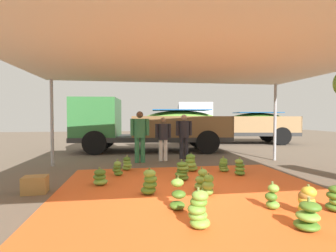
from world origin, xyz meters
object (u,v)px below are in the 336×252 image
worker_1 (163,136)px  cargo_truck_far (231,123)px  banana_bunch_1 (127,164)px  banana_bunch_11 (182,171)px  banana_bunch_14 (208,186)px  banana_bunch_8 (178,196)px  banana_bunch_2 (150,183)px  worker_0 (184,133)px  banana_bunch_9 (118,169)px  banana_bunch_10 (224,165)px  banana_bunch_13 (100,178)px  banana_bunch_7 (201,180)px  banana_bunch_15 (307,201)px  worker_2 (140,133)px  cargo_truck_main (147,124)px  banana_bunch_6 (199,210)px  banana_bunch_5 (272,198)px  banana_bunch_0 (240,168)px  crate_0 (35,185)px  banana_bunch_4 (191,163)px

worker_1 → cargo_truck_far: bearing=48.8°
banana_bunch_1 → banana_bunch_11: 1.92m
cargo_truck_far → worker_1: 7.25m
banana_bunch_14 → banana_bunch_8: bearing=-138.1°
banana_bunch_2 → worker_0: size_ratio=0.32×
banana_bunch_9 → banana_bunch_10: size_ratio=1.01×
cargo_truck_far → banana_bunch_13: bearing=-128.0°
banana_bunch_9 → worker_0: worker_0 is taller
banana_bunch_7 → banana_bunch_10: (1.13, 1.66, -0.03)m
banana_bunch_14 → banana_bunch_11: bearing=101.4°
banana_bunch_8 → banana_bunch_10: bearing=56.0°
banana_bunch_10 → banana_bunch_15: size_ratio=0.90×
worker_2 → cargo_truck_main: bearing=81.8°
banana_bunch_14 → worker_2: 4.15m
banana_bunch_6 → banana_bunch_15: 1.84m
banana_bunch_5 → cargo_truck_main: (-1.65, 7.64, 1.02)m
banana_bunch_13 → banana_bunch_14: 2.46m
banana_bunch_1 → worker_0: size_ratio=0.27×
banana_bunch_9 → banana_bunch_11: size_ratio=0.87×
banana_bunch_2 → banana_bunch_13: size_ratio=1.29×
banana_bunch_11 → cargo_truck_far: bearing=60.6°
worker_0 → cargo_truck_main: bearing=116.9°
banana_bunch_11 → worker_0: size_ratio=0.31×
banana_bunch_1 → banana_bunch_15: 4.77m
banana_bunch_5 → banana_bunch_6: banana_bunch_6 is taller
banana_bunch_8 → banana_bunch_9: size_ratio=1.30×
banana_bunch_2 → banana_bunch_5: bearing=-29.4°
banana_bunch_8 → banana_bunch_9: (-1.13, 2.61, -0.06)m
banana_bunch_0 → banana_bunch_7: 1.84m
banana_bunch_8 → crate_0: size_ratio=1.24×
banana_bunch_9 → banana_bunch_11: bearing=-23.2°
banana_bunch_13 → cargo_truck_main: 5.96m
worker_0 → banana_bunch_4: bearing=-96.5°
banana_bunch_10 → cargo_truck_main: cargo_truck_main is taller
banana_bunch_14 → banana_bunch_4: bearing=85.1°
banana_bunch_0 → banana_bunch_4: (-1.18, 0.64, 0.03)m
banana_bunch_5 → worker_1: 5.15m
banana_bunch_4 → banana_bunch_10: size_ratio=1.20×
banana_bunch_13 → worker_1: (1.83, 3.00, 0.72)m
banana_bunch_14 → worker_1: 4.18m
banana_bunch_5 → banana_bunch_6: bearing=-160.5°
worker_2 → banana_bunch_10: bearing=-38.5°
cargo_truck_far → banana_bunch_8: bearing=-116.7°
cargo_truck_main → crate_0: cargo_truck_main is taller
cargo_truck_far → worker_2: cargo_truck_far is taller
banana_bunch_10 → worker_1: size_ratio=0.28×
banana_bunch_10 → crate_0: (-4.55, -1.36, -0.01)m
cargo_truck_main → worker_0: 2.72m
banana_bunch_6 → crate_0: banana_bunch_6 is taller
banana_bunch_1 → banana_bunch_7: (1.59, -2.24, 0.02)m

